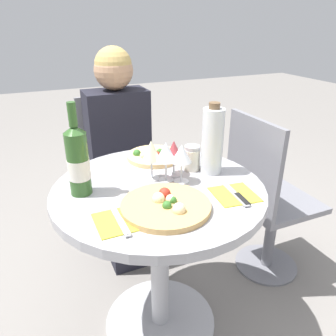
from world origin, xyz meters
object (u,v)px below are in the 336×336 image
object	(u,v)px
seated_diner	(123,165)
pizza_large	(166,205)
wine_bottle	(78,161)
dining_table	(159,227)
chair_behind_diner	(118,174)
tall_carafe	(212,141)
chair_empty_side	(266,202)

from	to	relation	value
seated_diner	pizza_large	bearing A→B (deg)	84.66
seated_diner	wine_bottle	bearing A→B (deg)	60.98
dining_table	chair_behind_diner	world-z (taller)	chair_behind_diner
wine_bottle	tall_carafe	bearing A→B (deg)	-3.39
chair_behind_diner	pizza_large	xyz separation A→B (m)	(-0.07, -0.93, 0.31)
chair_empty_side	tall_carafe	xyz separation A→B (m)	(-0.40, -0.09, 0.43)
chair_empty_side	wine_bottle	distance (m)	1.02
chair_behind_diner	pizza_large	bearing A→B (deg)	85.44
seated_diner	chair_behind_diner	bearing A→B (deg)	-90.00
chair_empty_side	tall_carafe	bearing A→B (deg)	-77.73
chair_behind_diner	wine_bottle	distance (m)	0.88
chair_empty_side	wine_bottle	bearing A→B (deg)	-86.53
chair_behind_diner	tall_carafe	world-z (taller)	tall_carafe
tall_carafe	wine_bottle	bearing A→B (deg)	176.61
dining_table	pizza_large	bearing A→B (deg)	-103.33
chair_behind_diner	chair_empty_side	distance (m)	0.89
chair_behind_diner	wine_bottle	world-z (taller)	wine_bottle
chair_behind_diner	seated_diner	size ratio (longest dim) A/B	0.76
chair_empty_side	tall_carafe	size ratio (longest dim) A/B	3.10
chair_behind_diner	tall_carafe	size ratio (longest dim) A/B	3.10
chair_behind_diner	tall_carafe	xyz separation A→B (m)	(0.21, -0.74, 0.43)
dining_table	chair_behind_diner	bearing A→B (deg)	87.31
pizza_large	chair_behind_diner	bearing A→B (deg)	85.44
chair_behind_diner	pizza_large	size ratio (longest dim) A/B	2.96
pizza_large	seated_diner	bearing A→B (deg)	84.66
seated_diner	chair_empty_side	bearing A→B (deg)	140.33
seated_diner	pizza_large	size ratio (longest dim) A/B	3.90
pizza_large	tall_carafe	bearing A→B (deg)	33.93
dining_table	wine_bottle	size ratio (longest dim) A/B	2.41
seated_diner	wine_bottle	size ratio (longest dim) A/B	3.54
chair_behind_diner	chair_empty_side	bearing A→B (deg)	133.58
wine_bottle	tall_carafe	distance (m)	0.53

